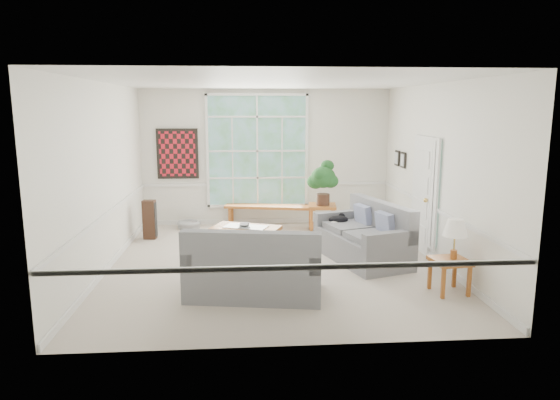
{
  "coord_description": "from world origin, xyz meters",
  "views": [
    {
      "loc": [
        -0.52,
        -8.11,
        2.6
      ],
      "look_at": [
        0.1,
        0.2,
        1.05
      ],
      "focal_mm": 32.0,
      "sensor_mm": 36.0,
      "label": 1
    }
  ],
  "objects_px": {
    "loveseat_right": "(362,232)",
    "coffee_table": "(246,239)",
    "loveseat_front": "(255,260)",
    "side_table": "(449,276)",
    "end_table": "(322,218)"
  },
  "relations": [
    {
      "from": "loveseat_right",
      "to": "coffee_table",
      "type": "height_order",
      "value": "loveseat_right"
    },
    {
      "from": "loveseat_front",
      "to": "side_table",
      "type": "height_order",
      "value": "loveseat_front"
    },
    {
      "from": "loveseat_front",
      "to": "side_table",
      "type": "bearing_deg",
      "value": 6.32
    },
    {
      "from": "loveseat_right",
      "to": "side_table",
      "type": "height_order",
      "value": "loveseat_right"
    },
    {
      "from": "loveseat_front",
      "to": "side_table",
      "type": "xyz_separation_m",
      "value": [
        2.75,
        -0.14,
        -0.25
      ]
    },
    {
      "from": "coffee_table",
      "to": "end_table",
      "type": "bearing_deg",
      "value": 61.48
    },
    {
      "from": "loveseat_right",
      "to": "coffee_table",
      "type": "xyz_separation_m",
      "value": [
        -1.99,
        0.71,
        -0.27
      ]
    },
    {
      "from": "side_table",
      "to": "loveseat_right",
      "type": "bearing_deg",
      "value": 118.31
    },
    {
      "from": "coffee_table",
      "to": "loveseat_right",
      "type": "bearing_deg",
      "value": 1.75
    },
    {
      "from": "side_table",
      "to": "end_table",
      "type": "bearing_deg",
      "value": 108.45
    },
    {
      "from": "loveseat_front",
      "to": "coffee_table",
      "type": "distance_m",
      "value": 2.21
    },
    {
      "from": "loveseat_front",
      "to": "end_table",
      "type": "bearing_deg",
      "value": 76.12
    },
    {
      "from": "loveseat_front",
      "to": "end_table",
      "type": "distance_m",
      "value": 3.88
    },
    {
      "from": "coffee_table",
      "to": "end_table",
      "type": "distance_m",
      "value": 2.13
    },
    {
      "from": "side_table",
      "to": "loveseat_front",
      "type": "bearing_deg",
      "value": 177.15
    }
  ]
}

